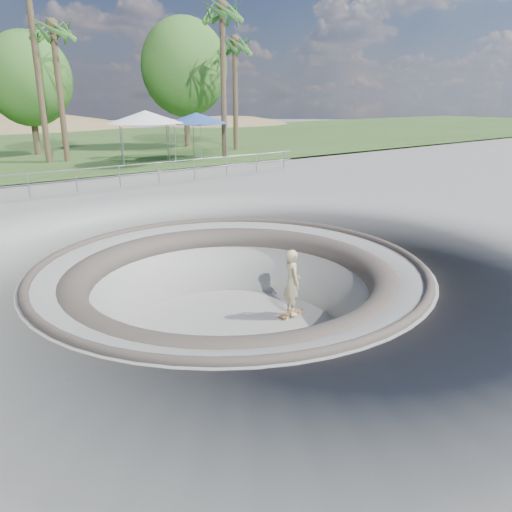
% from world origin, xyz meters
% --- Properties ---
extents(ground, '(180.00, 180.00, 0.00)m').
position_xyz_m(ground, '(0.00, 0.00, 0.00)').
color(ground, gray).
rests_on(ground, ground).
extents(skate_bowl, '(14.00, 14.00, 4.10)m').
position_xyz_m(skate_bowl, '(0.00, 0.00, -1.83)').
color(skate_bowl, gray).
rests_on(skate_bowl, ground).
extents(safety_railing, '(25.00, 0.06, 1.03)m').
position_xyz_m(safety_railing, '(0.00, 12.00, 0.69)').
color(safety_railing, gray).
rests_on(safety_railing, ground).
extents(skateboard, '(0.90, 0.37, 0.09)m').
position_xyz_m(skateboard, '(1.98, -0.22, -1.83)').
color(skateboard, brown).
rests_on(skateboard, ground).
extents(skater, '(0.67, 0.82, 1.94)m').
position_xyz_m(skater, '(1.98, -0.22, -0.84)').
color(skater, '#D0BC86').
rests_on(skater, skateboard).
extents(canopy_white, '(5.84, 5.84, 3.16)m').
position_xyz_m(canopy_white, '(6.32, 18.00, 3.05)').
color(canopy_white, gray).
rests_on(canopy_white, ground).
extents(canopy_blue, '(5.44, 5.44, 2.95)m').
position_xyz_m(canopy_blue, '(10.15, 18.61, 2.86)').
color(canopy_blue, gray).
rests_on(canopy_blue, ground).
extents(palm_d, '(2.60, 2.60, 8.93)m').
position_xyz_m(palm_d, '(2.90, 22.58, 7.82)').
color(palm_d, brown).
rests_on(palm_d, ground).
extents(palm_e, '(2.60, 2.60, 10.24)m').
position_xyz_m(palm_e, '(12.08, 18.29, 9.04)').
color(palm_e, brown).
rests_on(palm_e, ground).
extents(palm_f, '(2.60, 2.60, 8.78)m').
position_xyz_m(palm_f, '(15.58, 21.95, 7.68)').
color(palm_f, brown).
rests_on(palm_f, ground).
extents(bushy_tree_mid, '(5.77, 5.25, 8.32)m').
position_xyz_m(bushy_tree_mid, '(2.43, 27.62, 5.33)').
color(bushy_tree_mid, brown).
rests_on(bushy_tree_mid, ground).
extents(bushy_tree_right, '(6.91, 6.29, 9.97)m').
position_xyz_m(bushy_tree_right, '(13.86, 26.41, 6.36)').
color(bushy_tree_right, brown).
rests_on(bushy_tree_right, ground).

